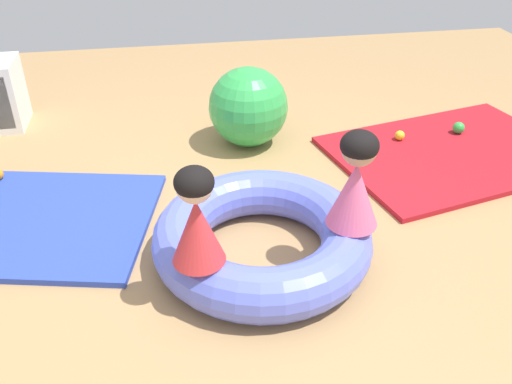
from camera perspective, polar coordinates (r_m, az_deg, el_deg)
ground_plane at (r=3.29m, az=-1.36°, el=-5.78°), size 8.00×8.00×0.00m
gym_mat_near_right at (r=4.50m, az=19.59°, el=3.82°), size 2.01×1.60×0.04m
gym_mat_far_left at (r=3.84m, az=-24.89°, el=-2.62°), size 2.09×1.53×0.04m
inflatable_cushion at (r=3.13m, az=0.63°, el=-4.70°), size 1.24×1.24×0.29m
child_in_red at (r=2.61m, az=-6.17°, el=-2.61°), size 0.36×0.36×0.52m
child_in_pink at (r=2.90m, az=10.26°, el=1.19°), size 0.35×0.35×0.55m
play_ball_green at (r=4.77m, az=20.20°, el=6.24°), size 0.09×0.09×0.09m
play_ball_yellow at (r=4.52m, az=14.63°, el=5.68°), size 0.08×0.08×0.08m
exercise_ball_large at (r=4.31m, az=-0.80°, el=8.79°), size 0.62×0.62×0.62m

